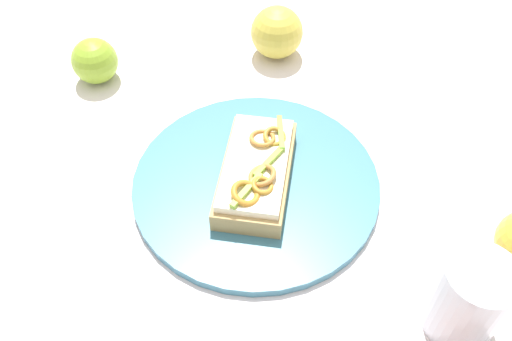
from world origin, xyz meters
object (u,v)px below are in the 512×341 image
Objects in this scene: plate at (256,184)px; sandwich at (256,171)px; drinking_glass at (469,299)px; apple_2 at (277,32)px; apple_1 at (95,61)px.

plate is 1.82× the size of sandwich.
apple_2 is at bearing 34.09° from drinking_glass.
apple_1 is at bearing 57.14° from sandwich.
sandwich is (-0.00, -0.00, 0.03)m from plate.
drinking_glass is (-0.42, -0.28, 0.01)m from apple_2.
plate is 4.57× the size of apple_1.
sandwich is 2.11× the size of apple_2.
plate is 0.33m from apple_1.
apple_2 is at bearing 6.04° from plate.
apple_2 reaches higher than plate.
drinking_glass reaches higher than apple_1.
sandwich is at bearing -173.87° from apple_2.
drinking_glass is (-0.14, -0.25, 0.05)m from plate.
plate is 3.07× the size of drinking_glass.
sandwich is 0.33m from apple_1.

